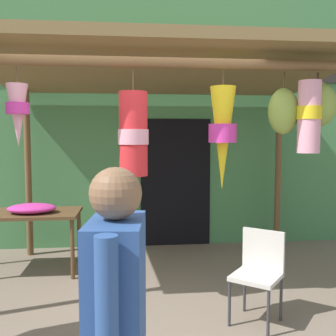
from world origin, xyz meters
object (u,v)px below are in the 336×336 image
object	(u,v)px
flower_heap_on_table	(33,208)
wicker_basket_by_table	(109,267)
folding_chair	(259,268)
passerby_at_right	(117,324)
display_table	(27,218)

from	to	relation	value
flower_heap_on_table	wicker_basket_by_table	world-z (taller)	flower_heap_on_table
folding_chair	flower_heap_on_table	bearing A→B (deg)	148.09
passerby_at_right	display_table	bearing A→B (deg)	109.86
display_table	passerby_at_right	xyz separation A→B (m)	(1.23, -3.40, 0.25)
passerby_at_right	flower_heap_on_table	bearing A→B (deg)	108.88
flower_heap_on_table	passerby_at_right	world-z (taller)	passerby_at_right
folding_chair	wicker_basket_by_table	bearing A→B (deg)	140.23
folding_chair	wicker_basket_by_table	world-z (taller)	folding_chair
flower_heap_on_table	folding_chair	world-z (taller)	flower_heap_on_table
folding_chair	passerby_at_right	world-z (taller)	passerby_at_right
wicker_basket_by_table	folding_chair	bearing A→B (deg)	-39.77
display_table	folding_chair	bearing A→B (deg)	-32.35
flower_heap_on_table	wicker_basket_by_table	size ratio (longest dim) A/B	1.59
flower_heap_on_table	folding_chair	xyz separation A→B (m)	(2.39, -1.49, -0.33)
display_table	folding_chair	xyz separation A→B (m)	(2.49, -1.57, -0.19)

